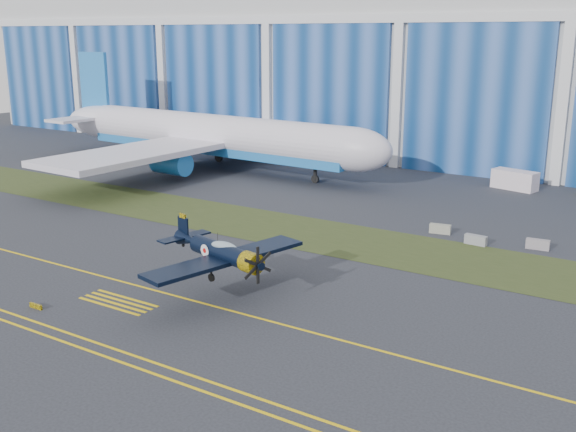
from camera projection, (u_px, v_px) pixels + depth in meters
The scene contains 14 objects.
ground at pixel (397, 318), 45.36m from camera, with size 260.00×260.00×0.00m, color #30323A.
grass_median at pixel (465, 261), 56.75m from camera, with size 260.00×10.00×0.02m, color #475128.
taxiway_centreline at pixel (364, 346), 41.29m from camera, with size 200.00×0.20×0.02m, color yellow.
edge_line_near at pixel (280, 418), 33.55m from camera, with size 80.00×0.20×0.02m, color yellow.
edge_line_far at pixel (291, 409), 34.37m from camera, with size 80.00×0.20×0.02m, color yellow.
hold_short_ladder at pixel (118, 302), 48.10m from camera, with size 6.00×2.40×0.02m, color yellow, non-canonical shape.
guard_board_left at pixel (36, 306), 46.95m from camera, with size 1.20×0.15×0.35m, color yellow.
warbird at pixel (221, 252), 48.25m from camera, with size 13.55×15.18×3.85m.
jetliner at pixel (212, 91), 93.33m from camera, with size 64.81×55.85×21.70m.
shipping_container at pixel (515, 180), 82.80m from camera, with size 5.39×2.15×2.33m, color silver.
cart at pixel (174, 143), 114.20m from camera, with size 2.18×1.31×1.31m, color silver.
barrier_a at pixel (440, 229), 64.56m from camera, with size 2.00×0.60×0.90m, color #979988.
barrier_b at pixel (476, 240), 61.07m from camera, with size 2.00×0.60×0.90m, color gray.
barrier_c at pixel (538, 244), 59.82m from camera, with size 2.00×0.60×0.90m, color gray.
Camera 1 is at (16.32, -39.36, 18.55)m, focal length 42.00 mm.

